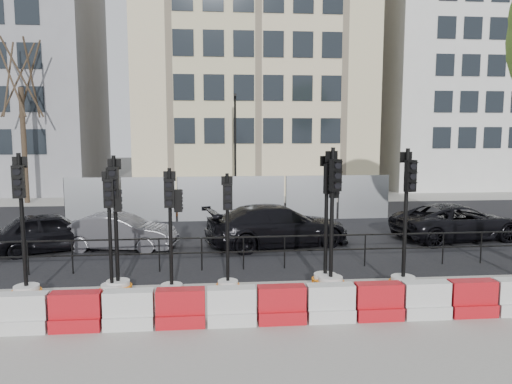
{
  "coord_description": "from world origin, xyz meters",
  "views": [
    {
      "loc": [
        -0.95,
        -12.82,
        4.07
      ],
      "look_at": [
        0.53,
        3.0,
        2.06
      ],
      "focal_mm": 35.0,
      "sensor_mm": 36.0,
      "label": 1
    }
  ],
  "objects": [
    {
      "name": "lamp_post_far",
      "position": [
        0.5,
        14.98,
        3.22
      ],
      "size": [
        0.12,
        0.56,
        6.0
      ],
      "color": "black",
      "rests_on": "ground"
    },
    {
      "name": "traffic_signal_h",
      "position": [
        3.81,
        -1.23,
        0.75
      ],
      "size": [
        0.71,
        0.71,
        3.61
      ],
      "rotation": [
        0.0,
        0.0,
        0.25
      ],
      "color": "silver",
      "rests_on": "ground"
    },
    {
      "name": "traffic_signal_g",
      "position": [
        2.01,
        -1.08,
        0.75
      ],
      "size": [
        0.72,
        0.72,
        3.63
      ],
      "rotation": [
        0.0,
        0.0,
        0.3
      ],
      "color": "silver",
      "rests_on": "ground"
    },
    {
      "name": "traffic_signal_e",
      "position": [
        -0.53,
        -0.92,
        0.62
      ],
      "size": [
        0.59,
        0.59,
        3.01
      ],
      "rotation": [
        0.0,
        0.0,
        0.04
      ],
      "color": "silver",
      "rests_on": "ground"
    },
    {
      "name": "building_white",
      "position": [
        17.0,
        21.99,
        8.0
      ],
      "size": [
        12.0,
        9.06,
        16.0
      ],
      "color": "silver",
      "rests_on": "ground"
    },
    {
      "name": "traffic_signal_a",
      "position": [
        -5.26,
        -1.08,
        0.73
      ],
      "size": [
        0.7,
        0.7,
        3.53
      ],
      "rotation": [
        0.0,
        0.0,
        0.09
      ],
      "color": "silver",
      "rests_on": "ground"
    },
    {
      "name": "traffic_signal_b",
      "position": [
        -3.29,
        -1.01,
        0.75
      ],
      "size": [
        0.62,
        0.62,
        3.16
      ],
      "rotation": [
        0.0,
        0.0,
        0.17
      ],
      "color": "silver",
      "rests_on": "ground"
    },
    {
      "name": "building_grey",
      "position": [
        -14.0,
        21.99,
        7.0
      ],
      "size": [
        11.0,
        9.06,
        14.0
      ],
      "color": "gray",
      "rests_on": "ground"
    },
    {
      "name": "barrier_row",
      "position": [
        -0.0,
        -2.8,
        0.37
      ],
      "size": [
        12.55,
        0.5,
        0.8
      ],
      "color": "red",
      "rests_on": "ground"
    },
    {
      "name": "heras_fencing",
      "position": [
        -0.01,
        9.8,
        0.68
      ],
      "size": [
        14.33,
        1.72,
        2.0
      ],
      "color": "gray",
      "rests_on": "ground"
    },
    {
      "name": "kerb_railing",
      "position": [
        0.0,
        1.2,
        0.69
      ],
      "size": [
        18.0,
        0.04,
        1.0
      ],
      "color": "black",
      "rests_on": "ground"
    },
    {
      "name": "ground",
      "position": [
        0.0,
        0.0,
        0.0
      ],
      "size": [
        120.0,
        120.0,
        0.0
      ],
      "primitive_type": "plane",
      "color": "#51514C",
      "rests_on": "ground"
    },
    {
      "name": "road",
      "position": [
        0.0,
        7.0,
        0.01
      ],
      "size": [
        40.0,
        14.0,
        0.03
      ],
      "primitive_type": "cube",
      "color": "black",
      "rests_on": "ground"
    },
    {
      "name": "car_a",
      "position": [
        -6.21,
        4.03,
        0.67
      ],
      "size": [
        4.24,
        5.0,
        1.34
      ],
      "primitive_type": "imported",
      "rotation": [
        0.0,
        0.0,
        1.94
      ],
      "color": "black",
      "rests_on": "ground"
    },
    {
      "name": "traffic_signal_d",
      "position": [
        -1.87,
        -1.16,
        0.76
      ],
      "size": [
        0.62,
        0.62,
        3.17
      ],
      "rotation": [
        0.0,
        0.0,
        -0.01
      ],
      "color": "silver",
      "rests_on": "ground"
    },
    {
      "name": "traffic_signal_f",
      "position": [
        1.96,
        -0.78,
        0.83
      ],
      "size": [
        0.69,
        0.69,
        3.49
      ],
      "rotation": [
        0.0,
        0.0,
        0.27
      ],
      "color": "silver",
      "rests_on": "ground"
    },
    {
      "name": "car_b",
      "position": [
        -4.0,
        4.01,
        0.62
      ],
      "size": [
        2.59,
        4.22,
        1.25
      ],
      "primitive_type": "imported",
      "rotation": [
        0.0,
        0.0,
        1.4
      ],
      "color": "#46454A",
      "rests_on": "ground"
    },
    {
      "name": "sidewalk_far",
      "position": [
        0.0,
        16.0,
        0.01
      ],
      "size": [
        40.0,
        4.0,
        0.02
      ],
      "primitive_type": "cube",
      "color": "gray",
      "rests_on": "ground"
    },
    {
      "name": "sidewalk_near",
      "position": [
        0.0,
        -3.0,
        0.01
      ],
      "size": [
        40.0,
        6.0,
        0.02
      ],
      "primitive_type": "cube",
      "color": "gray",
      "rests_on": "ground"
    },
    {
      "name": "building_cream",
      "position": [
        2.0,
        21.99,
        9.0
      ],
      "size": [
        15.0,
        10.06,
        18.0
      ],
      "color": "beige",
      "rests_on": "ground"
    },
    {
      "name": "car_d",
      "position": [
        8.12,
        4.47,
        0.66
      ],
      "size": [
        3.91,
        5.57,
        1.33
      ],
      "primitive_type": "imported",
      "rotation": [
        0.0,
        0.0,
        1.75
      ],
      "color": "black",
      "rests_on": "ground"
    },
    {
      "name": "car_c",
      "position": [
        1.39,
        4.08,
        0.73
      ],
      "size": [
        4.17,
        5.91,
        1.47
      ],
      "primitive_type": "imported",
      "rotation": [
        0.0,
        0.0,
        1.79
      ],
      "color": "black",
      "rests_on": "ground"
    },
    {
      "name": "tree_bare_far",
      "position": [
        -11.0,
        15.5,
        6.65
      ],
      "size": [
        2.0,
        2.0,
        9.0
      ],
      "color": "#473828",
      "rests_on": "ground"
    },
    {
      "name": "traffic_signal_c",
      "position": [
        -3.19,
        -0.86,
        0.71
      ],
      "size": [
        0.68,
        0.68,
        3.45
      ],
      "rotation": [
        0.0,
        0.0,
        -0.03
      ],
      "color": "silver",
      "rests_on": "ground"
    }
  ]
}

